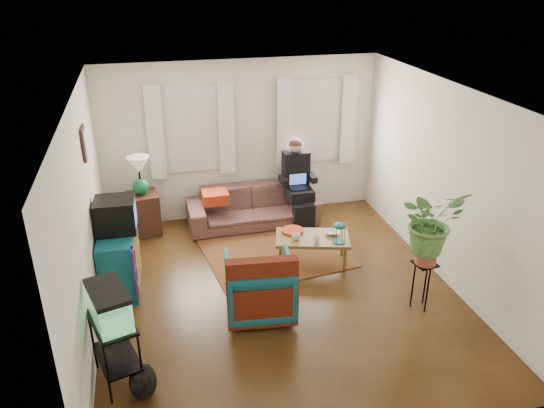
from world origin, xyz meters
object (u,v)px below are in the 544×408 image
object	(u,v)px
sofa	(253,201)
coffee_table	(312,250)
dresser	(119,261)
plant_stand	(422,285)
side_table	(144,214)
aquarium_stand	(116,351)
armchair	(259,284)

from	to	relation	value
sofa	coffee_table	xyz separation A→B (m)	(0.56, -1.43, -0.20)
dresser	plant_stand	size ratio (longest dim) A/B	1.41
plant_stand	side_table	bearing A→B (deg)	138.86
side_table	aquarium_stand	distance (m)	3.28
side_table	aquarium_stand	world-z (taller)	aquarium_stand
dresser	armchair	size ratio (longest dim) A/B	1.10
sofa	aquarium_stand	size ratio (longest dim) A/B	2.86
side_table	armchair	bearing A→B (deg)	-62.10
aquarium_stand	plant_stand	distance (m)	3.65
side_table	coffee_table	world-z (taller)	side_table
aquarium_stand	armchair	xyz separation A→B (m)	(1.66, 0.79, 0.04)
coffee_table	plant_stand	xyz separation A→B (m)	(0.98, -1.34, 0.11)
armchair	plant_stand	world-z (taller)	armchair
plant_stand	armchair	bearing A→B (deg)	168.96
dresser	sofa	bearing A→B (deg)	37.40
armchair	coffee_table	distance (m)	1.38
sofa	plant_stand	bearing A→B (deg)	-61.52
coffee_table	plant_stand	world-z (taller)	plant_stand
plant_stand	coffee_table	bearing A→B (deg)	126.30
sofa	coffee_table	distance (m)	1.55
dresser	coffee_table	size ratio (longest dim) A/B	0.88
sofa	plant_stand	xyz separation A→B (m)	(1.55, -2.77, -0.09)
side_table	dresser	bearing A→B (deg)	-102.58
armchair	plant_stand	xyz separation A→B (m)	(1.96, -0.38, -0.09)
sofa	plant_stand	distance (m)	3.18
sofa	aquarium_stand	world-z (taller)	sofa
aquarium_stand	armchair	distance (m)	1.84
side_table	coffee_table	xyz separation A→B (m)	(2.29, -1.52, -0.12)
coffee_table	plant_stand	size ratio (longest dim) A/B	1.60
coffee_table	aquarium_stand	bearing A→B (deg)	-130.89
side_table	plant_stand	xyz separation A→B (m)	(3.28, -2.86, -0.02)
side_table	dresser	distance (m)	1.56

